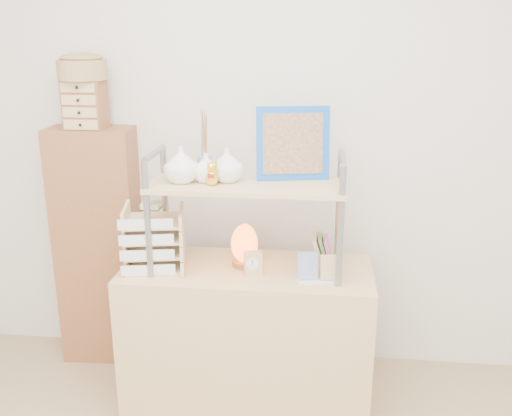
{
  "coord_description": "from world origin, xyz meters",
  "views": [
    {
      "loc": [
        0.33,
        -1.31,
        1.84
      ],
      "look_at": [
        0.04,
        1.2,
        1.05
      ],
      "focal_mm": 40.0,
      "sensor_mm": 36.0,
      "label": 1
    }
  ],
  "objects_px": {
    "desk": "(247,337)",
    "salt_lamp": "(244,245)",
    "letter_tray": "(154,242)",
    "cabinet": "(99,247)"
  },
  "relations": [
    {
      "from": "cabinet",
      "to": "letter_tray",
      "type": "bearing_deg",
      "value": -45.89
    },
    {
      "from": "salt_lamp",
      "to": "desk",
      "type": "bearing_deg",
      "value": -62.65
    },
    {
      "from": "desk",
      "to": "salt_lamp",
      "type": "xyz_separation_m",
      "value": [
        -0.02,
        0.03,
        0.48
      ]
    },
    {
      "from": "letter_tray",
      "to": "cabinet",
      "type": "bearing_deg",
      "value": 137.45
    },
    {
      "from": "desk",
      "to": "salt_lamp",
      "type": "relative_size",
      "value": 5.67
    },
    {
      "from": "desk",
      "to": "salt_lamp",
      "type": "height_order",
      "value": "salt_lamp"
    },
    {
      "from": "desk",
      "to": "cabinet",
      "type": "distance_m",
      "value": 1.01
    },
    {
      "from": "desk",
      "to": "letter_tray",
      "type": "relative_size",
      "value": 3.64
    },
    {
      "from": "desk",
      "to": "letter_tray",
      "type": "height_order",
      "value": "letter_tray"
    },
    {
      "from": "desk",
      "to": "salt_lamp",
      "type": "bearing_deg",
      "value": 117.35
    }
  ]
}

